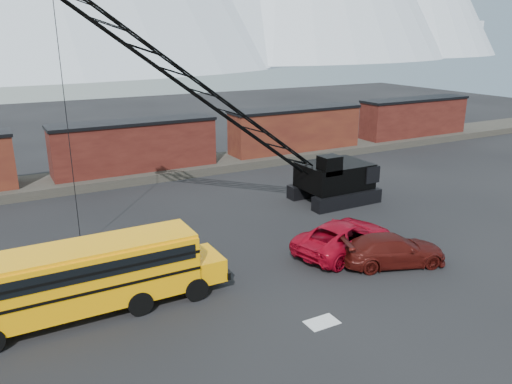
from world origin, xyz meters
TOP-DOWN VIEW (x-y plane):
  - ground at (0.00, 0.00)m, footprint 160.00×160.00m
  - gravel_berm at (0.00, 22.00)m, footprint 120.00×5.00m
  - boxcar_mid at (0.00, 22.00)m, footprint 13.70×3.10m
  - boxcar_east_near at (16.00, 22.00)m, footprint 13.70×3.10m
  - boxcar_east_far at (32.00, 22.00)m, footprint 13.70×3.10m
  - snow_patch at (0.50, -4.00)m, footprint 1.40×0.90m
  - school_bus at (-7.89, 1.46)m, footprint 11.65×2.65m
  - red_pickup at (5.84, 1.36)m, footprint 6.97×4.53m
  - maroon_suv at (7.08, -1.16)m, footprint 6.05×3.96m
  - crawler_crane at (2.38, 9.09)m, footprint 21.17×4.20m

SIDE VIEW (x-z plane):
  - ground at x=0.00m, z-range 0.00..0.00m
  - snow_patch at x=0.50m, z-range 0.00..0.02m
  - gravel_berm at x=0.00m, z-range 0.00..0.70m
  - maroon_suv at x=7.08m, z-range 0.00..1.63m
  - red_pickup at x=5.84m, z-range 0.00..1.78m
  - school_bus at x=-7.89m, z-range 0.20..3.39m
  - boxcar_mid at x=0.00m, z-range 0.68..4.85m
  - boxcar_east_near at x=16.00m, z-range 0.68..4.85m
  - boxcar_east_far at x=32.00m, z-range 0.68..4.85m
  - crawler_crane at x=2.38m, z-range 0.07..14.63m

